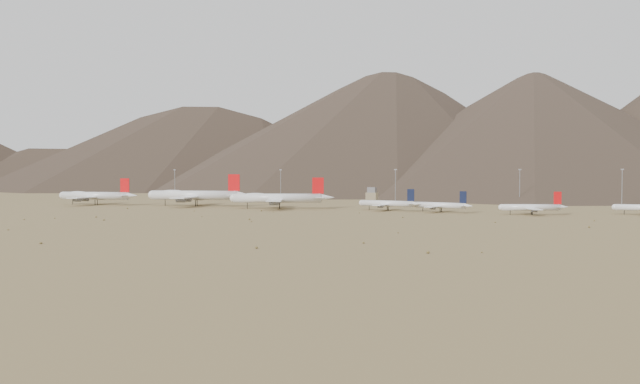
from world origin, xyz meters
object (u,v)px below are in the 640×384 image
(widebody_west, at_px, (95,196))
(control_tower, at_px, (372,196))
(widebody_centre, at_px, (195,195))
(narrowbody_a, at_px, (388,204))
(widebody_east, at_px, (278,198))
(narrowbody_b, at_px, (441,205))

(widebody_west, xyz_separation_m, control_tower, (182.30, 87.83, -1.24))
(widebody_centre, bearing_deg, narrowbody_a, -11.99)
(widebody_centre, relative_size, widebody_east, 1.14)
(widebody_west, distance_m, widebody_centre, 77.03)
(widebody_west, bearing_deg, widebody_centre, 2.64)
(widebody_west, distance_m, narrowbody_b, 246.89)
(narrowbody_b, distance_m, control_tower, 112.95)
(narrowbody_a, height_order, narrowbody_b, narrowbody_a)
(widebody_east, height_order, narrowbody_a, widebody_east)
(widebody_centre, bearing_deg, widebody_east, -17.73)
(widebody_west, relative_size, widebody_east, 0.99)
(widebody_east, xyz_separation_m, narrowbody_a, (71.15, 2.92, -2.55))
(widebody_west, distance_m, widebody_east, 143.04)
(widebody_centre, distance_m, narrowbody_a, 137.79)
(narrowbody_a, bearing_deg, control_tower, 120.65)
(control_tower, bearing_deg, narrowbody_a, -69.94)
(widebody_west, relative_size, narrowbody_b, 1.75)
(narrowbody_a, bearing_deg, widebody_east, -167.07)
(narrowbody_b, bearing_deg, narrowbody_a, -170.53)
(widebody_west, distance_m, narrowbody_a, 214.18)
(widebody_west, xyz_separation_m, widebody_centre, (76.61, 7.93, 1.01))
(narrowbody_b, bearing_deg, widebody_centre, -165.42)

